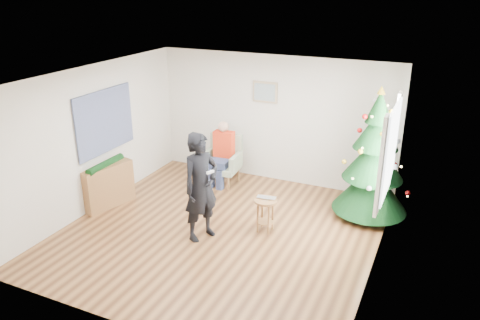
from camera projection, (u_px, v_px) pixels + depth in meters
The scene contains 19 objects.
floor at pixel (220, 232), 7.84m from camera, with size 5.00×5.00×0.00m, color brown.
ceiling at pixel (217, 78), 6.90m from camera, with size 5.00×5.00×0.00m, color white.
wall_back at pixel (274, 119), 9.49m from camera, with size 5.00×5.00×0.00m, color silver.
wall_front at pixel (118, 233), 5.25m from camera, with size 5.00×5.00×0.00m, color silver.
wall_left at pixel (94, 139), 8.34m from camera, with size 5.00×5.00×0.00m, color silver.
wall_right at pixel (381, 187), 6.40m from camera, with size 5.00×5.00×0.00m, color silver.
window_panel at pixel (391, 150), 7.19m from camera, with size 0.04×1.30×1.40m, color white.
curtains at pixel (389, 150), 7.20m from camera, with size 0.05×1.75×1.50m.
christmas_tree at pixel (374, 160), 8.03m from camera, with size 1.30×1.30×2.35m.
stool at pixel (265, 215), 7.77m from camera, with size 0.39×0.39×0.58m.
laptop at pixel (266, 199), 7.67m from camera, with size 0.32×0.21×0.03m, color silver.
armchair at pixel (223, 166), 9.64m from camera, with size 0.77×0.71×0.99m.
seated_person at pixel (221, 153), 9.49m from camera, with size 0.42×0.60×1.30m.
standing_man at pixel (201, 187), 7.39m from camera, with size 0.65×0.43×1.79m, color black.
game_controller at pixel (210, 172), 7.18m from camera, with size 0.04×0.13×0.04m, color white.
console at pixel (108, 186), 8.63m from camera, with size 0.30×1.00×0.80m, color brown.
garland at pixel (105, 165), 8.48m from camera, with size 0.14×0.14×0.90m, color black.
tapestry at pixel (105, 121), 8.49m from camera, with size 0.03×1.50×1.15m, color black.
framed_picture at pixel (265, 92), 9.34m from camera, with size 0.52×0.05×0.42m.
Camera 1 is at (3.16, -6.11, 3.96)m, focal length 35.00 mm.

